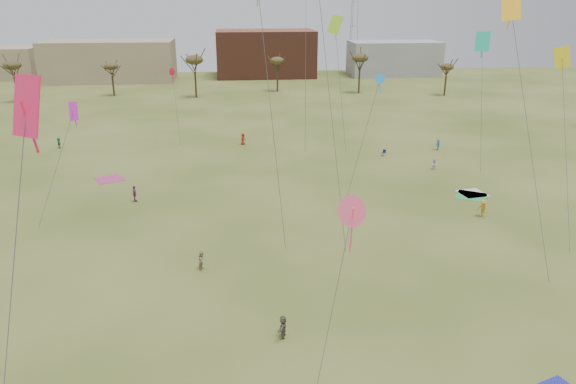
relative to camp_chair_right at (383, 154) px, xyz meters
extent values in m
plane|color=#3D4C17|center=(-15.96, -39.99, -0.26)|extent=(260.00, 260.00, 0.00)
imported|color=#A08265|center=(-23.03, -30.18, 0.53)|extent=(0.84, 0.93, 1.57)
imported|color=brown|center=(-17.51, -39.89, 0.52)|extent=(0.80, 1.51, 1.56)
imported|color=#B88122|center=(3.91, -22.02, 0.61)|extent=(1.09, 1.30, 1.74)
imported|color=#83367A|center=(-30.84, -14.28, 0.62)|extent=(0.74, 1.12, 1.77)
imported|color=silver|center=(4.63, -6.77, 0.46)|extent=(0.87, 0.88, 1.43)
imported|color=#2A7E45|center=(-45.14, 8.67, 0.51)|extent=(0.92, 1.49, 1.53)
imported|color=maroon|center=(-18.91, 7.89, 0.59)|extent=(0.95, 0.98, 1.70)
imported|color=#21639A|center=(8.44, 2.18, 0.52)|extent=(0.69, 1.07, 1.56)
cube|color=silver|center=(5.81, -15.54, -0.26)|extent=(3.19, 3.19, 0.03)
cube|color=#B5376F|center=(-35.10, -6.41, -0.26)|extent=(4.01, 4.01, 0.03)
cube|color=#389C53|center=(5.34, -16.30, -0.26)|extent=(4.23, 4.23, 0.03)
cube|color=#151E3A|center=(-0.02, -0.01, 0.16)|extent=(0.70, 0.70, 0.04)
cube|color=#151E3A|center=(0.17, 0.13, 0.39)|extent=(0.41, 0.48, 0.44)
cube|color=#E21A49|center=(-28.06, -47.41, 16.26)|extent=(1.22, 1.22, 2.39)
cube|color=#E21A49|center=(-28.06, -47.41, 15.42)|extent=(0.08, 0.08, 2.15)
cylinder|color=#4C4C51|center=(-29.20, -49.61, 8.45)|extent=(2.32, 4.45, 15.63)
cylinder|color=#4C4C51|center=(-17.23, -29.25, 10.81)|extent=(1.99, 0.44, 20.35)
cone|color=#FF5079|center=(-14.41, -44.41, 10.14)|extent=(1.64, 0.12, 1.64)
cube|color=#FF5079|center=(-14.41, -44.41, 9.09)|extent=(0.08, 0.08, 2.68)
cylinder|color=#4C4C51|center=(-15.38, -45.25, 5.39)|extent=(1.98, 1.73, 9.51)
cube|color=#FFAE1A|center=(-0.45, -30.70, 19.46)|extent=(0.93, 0.93, 1.83)
cube|color=#FFAE1A|center=(-0.45, -30.70, 18.82)|extent=(0.08, 0.08, 1.65)
cylinder|color=#4C4C51|center=(0.90, -33.62, 10.05)|extent=(2.75, 5.88, 18.83)
cube|color=yellow|center=(6.72, -26.38, 15.55)|extent=(0.85, 0.85, 1.68)
cube|color=yellow|center=(6.72, -26.38, 14.97)|extent=(0.08, 0.08, 1.51)
cylinder|color=#4C4C51|center=(6.68, -29.24, 8.10)|extent=(0.12, 5.76, 14.92)
cylinder|color=#4C4C51|center=(-12.91, -28.57, 13.58)|extent=(3.01, 2.96, 25.88)
cone|color=#268CD8|center=(-6.60, -19.93, 13.08)|extent=(0.95, 0.07, 0.95)
cube|color=#268CD8|center=(-6.60, -19.93, 12.47)|extent=(0.08, 0.08, 1.56)
cylinder|color=#4C4C51|center=(-7.81, -19.20, 6.86)|extent=(2.46, 1.51, 12.45)
cube|color=#D425CC|center=(-34.40, -19.51, 10.55)|extent=(0.86, 0.86, 1.69)
cube|color=#D425CC|center=(-34.40, -19.51, 9.96)|extent=(0.08, 0.08, 1.52)
cylinder|color=#4C4C51|center=(-36.15, -21.15, 5.60)|extent=(3.56, 3.33, 9.93)
cube|color=#90D022|center=(-7.38, -0.99, 16.96)|extent=(1.14, 1.14, 2.24)
cube|color=#90D022|center=(-7.38, -0.99, 16.17)|extent=(0.08, 0.08, 2.02)
cylinder|color=#4C4C51|center=(-6.43, -1.09, 8.80)|extent=(1.94, 0.24, 16.32)
cone|color=#AD1228|center=(-28.13, 5.49, 10.74)|extent=(1.06, 0.08, 1.06)
cube|color=#AD1228|center=(-28.13, 5.49, 10.06)|extent=(0.08, 0.08, 1.74)
cylinder|color=#4C4C51|center=(-27.89, 5.21, 5.69)|extent=(0.53, 0.61, 10.10)
cube|color=#1A9E7C|center=(8.13, -8.64, 15.42)|extent=(1.14, 1.14, 2.24)
cube|color=#1A9E7C|center=(8.13, -8.64, 14.64)|extent=(0.08, 0.08, 2.01)
cylinder|color=#4C4C51|center=(8.38, -9.90, 8.03)|extent=(0.54, 2.55, 14.78)
cylinder|color=#4C4C51|center=(-10.51, 2.38, 12.30)|extent=(0.55, 4.88, 23.32)
cylinder|color=#3A2B1E|center=(-63.96, 46.01, 2.29)|extent=(0.40, 0.40, 5.10)
ellipsoid|color=#473D1E|center=(-63.96, 46.01, 7.22)|extent=(3.57, 3.57, 1.87)
cylinder|color=#3A2B1E|center=(-45.96, 52.01, 1.90)|extent=(0.40, 0.40, 4.32)
ellipsoid|color=#473D1E|center=(-45.96, 52.01, 6.08)|extent=(3.02, 3.02, 1.58)
cylinder|color=#3A2B1E|center=(-27.96, 48.01, 2.44)|extent=(0.40, 0.40, 5.40)
ellipsoid|color=#473D1E|center=(-27.96, 48.01, 7.66)|extent=(3.78, 3.78, 1.98)
cylinder|color=#3A2B1E|center=(-9.96, 54.01, 2.08)|extent=(0.40, 0.40, 4.68)
ellipsoid|color=#473D1E|center=(-9.96, 54.01, 6.60)|extent=(3.28, 3.28, 1.72)
cylinder|color=#3A2B1E|center=(8.04, 50.01, 2.38)|extent=(0.40, 0.40, 5.28)
ellipsoid|color=#473D1E|center=(8.04, 50.01, 7.48)|extent=(3.70, 3.70, 1.94)
cylinder|color=#3A2B1E|center=(26.04, 45.01, 1.84)|extent=(0.40, 0.40, 4.20)
ellipsoid|color=#473D1E|center=(26.04, 45.01, 5.90)|extent=(2.94, 2.94, 1.54)
cube|color=#937F60|center=(-50.96, 75.01, 4.74)|extent=(32.00, 14.00, 10.00)
cube|color=brown|center=(-10.96, 80.01, 5.74)|extent=(26.00, 16.00, 12.00)
cube|color=gray|center=(24.04, 78.01, 4.24)|extent=(24.00, 12.00, 9.00)
cylinder|color=#9EA3A8|center=(14.94, 85.01, 18.74)|extent=(0.16, 0.16, 38.00)
cylinder|color=#9EA3A8|center=(13.59, 85.79, 18.74)|extent=(0.16, 0.16, 38.00)
cylinder|color=#9EA3A8|center=(13.59, 84.23, 18.74)|extent=(0.16, 0.16, 38.00)
camera|label=1|loc=(-20.16, -68.80, 20.22)|focal=33.51mm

